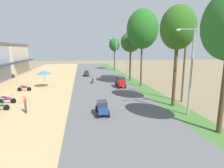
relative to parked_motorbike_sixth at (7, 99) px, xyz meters
The scene contains 18 objects.
shophouse_far 27.24m from the parked_motorbike_sixth, 109.37° to the left, with size 7.66×11.88×6.90m.
parked_motorbike_sixth is the anchor object (origin of this frame).
parked_motorbike_seventh 5.82m from the parked_motorbike_sixth, 89.35° to the left, with size 1.80×0.54×0.94m.
vendor_umbrella 8.66m from the parked_motorbike_sixth, 74.19° to the left, with size 2.20×2.20×2.52m.
pedestrian_on_shoulder 4.36m from the parked_motorbike_sixth, 50.39° to the right, with size 0.29×0.39×1.62m.
median_tree_second 18.60m from the parked_motorbike_sixth, 12.03° to the right, with size 3.32×3.32×9.66m.
median_tree_third 19.78m from the parked_motorbike_sixth, 21.28° to the left, with size 4.63×4.63×11.41m.
median_tree_fourth 21.20m from the parked_motorbike_sixth, 35.27° to the left, with size 3.54×3.54×8.59m.
median_tree_fifth 34.47m from the parked_motorbike_sixth, 60.07° to the left, with size 2.96×2.96×8.77m.
streetlamp_near 18.31m from the parked_motorbike_sixth, 20.46° to the right, with size 3.16×0.20×7.33m.
streetlamp_mid 22.88m from the parked_motorbike_sixth, 41.96° to the left, with size 3.16×0.20×7.16m.
streetlamp_far 31.15m from the parked_motorbike_sixth, 57.02° to the left, with size 3.16×0.20×8.42m.
streetlamp_farthest 40.49m from the parked_motorbike_sixth, 65.39° to the left, with size 3.16×0.20×7.23m.
utility_pole_near 19.12m from the parked_motorbike_sixth, ahead, with size 1.80×0.20×9.07m.
car_hatchback_blue 10.69m from the parked_motorbike_sixth, 27.77° to the right, with size 1.04×2.00×1.23m.
car_van_red 14.79m from the parked_motorbike_sixth, 23.97° to the left, with size 1.19×2.41×1.67m.
car_sedan_charcoal 20.51m from the parked_motorbike_sixth, 64.42° to the left, with size 1.10×2.26×1.19m.
motorbike_ahead_second 14.10m from the parked_motorbike_sixth, 47.06° to the left, with size 0.54×1.80×0.94m.
Camera 1 is at (-3.22, -1.84, 5.70)m, focal length 28.93 mm.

